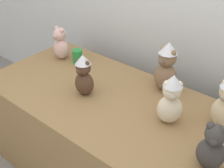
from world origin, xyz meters
TOP-DOWN VIEW (x-y plane):
  - display_table at (0.00, 0.25)m, footprint 1.84×0.87m
  - teddy_bear_blush at (-0.69, 0.44)m, footprint 0.15×0.13m
  - teddy_bear_cocoa at (-0.18, 0.19)m, footprint 0.14×0.12m
  - teddy_bear_mocha at (0.20, 0.57)m, footprint 0.18×0.16m
  - teddy_bear_cream at (0.39, 0.29)m, footprint 0.19×0.18m
  - teddy_bear_charcoal at (0.71, 0.12)m, footprint 0.16×0.14m
  - party_cup_green at (-0.53, 0.47)m, footprint 0.08×0.08m

SIDE VIEW (x-z plane):
  - display_table at x=0.00m, z-range 0.00..0.79m
  - party_cup_green at x=-0.53m, z-range 0.79..0.90m
  - teddy_bear_charcoal at x=0.71m, z-range 0.78..1.05m
  - teddy_bear_blush at x=-0.69m, z-range 0.78..1.05m
  - teddy_bear_cocoa at x=-0.18m, z-range 0.79..1.08m
  - teddy_bear_cream at x=0.39m, z-range 0.79..1.11m
  - teddy_bear_mocha at x=0.20m, z-range 0.79..1.14m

